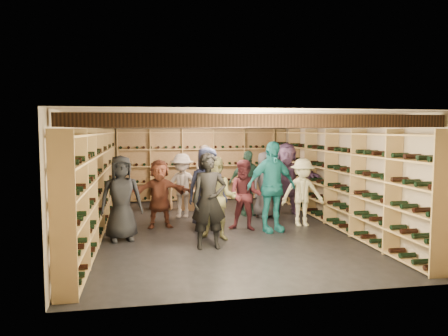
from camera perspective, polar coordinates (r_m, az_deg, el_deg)
name	(u,v)px	position (r m, az deg, el deg)	size (l,w,h in m)	color
ground	(219,228)	(9.60, -0.62, -7.82)	(8.00, 8.00, 0.00)	black
walls	(219,173)	(9.40, -0.63, -0.67)	(5.52, 8.02, 2.40)	tan
ceiling	(219,117)	(9.36, -0.64, 6.66)	(5.50, 8.00, 0.01)	beige
ceiling_joists	(219,124)	(9.36, -0.63, 5.80)	(5.40, 7.12, 0.18)	black
wine_rack_left	(96,181)	(9.34, -16.38, -1.69)	(0.32, 7.50, 2.15)	tan
wine_rack_right	(331,177)	(10.17, 13.80, -1.09)	(0.32, 7.50, 2.15)	tan
wine_rack_back	(198,165)	(13.19, -3.45, 0.42)	(4.70, 0.30, 2.15)	tan
crate_stack_left	(162,197)	(11.81, -8.09, -3.75)	(0.55, 0.41, 0.68)	tan
crate_stack_right	(190,200)	(11.71, -4.52, -4.22)	(0.59, 0.51, 0.51)	tan
crate_loose	(206,213)	(10.82, -2.31, -5.88)	(0.50, 0.33, 0.17)	tan
person_0	(121,198)	(8.63, -13.27, -3.84)	(0.81, 0.52, 1.65)	black
person_1	(209,201)	(7.83, -1.96, -4.33)	(0.63, 0.41, 1.72)	black
person_2	(217,199)	(8.44, -0.94, -4.01)	(0.79, 0.61, 1.62)	brown
person_3	(303,192)	(9.84, 10.22, -3.14)	(0.97, 0.56, 1.50)	beige
person_4	(271,187)	(9.17, 6.22, -2.43)	(1.11, 0.46, 1.90)	teal
person_5	(160,194)	(9.61, -8.40, -3.33)	(1.38, 0.44, 1.49)	brown
person_6	(207,188)	(9.49, -2.21, -2.57)	(0.86, 0.56, 1.76)	#212948
person_7	(206,182)	(10.42, -2.31, -1.87)	(0.64, 0.42, 1.77)	gray
person_8	(245,195)	(9.25, 2.80, -3.57)	(0.73, 0.57, 1.50)	#471A20
person_9	(182,186)	(10.65, -5.50, -2.31)	(1.01, 0.58, 1.56)	#BBB1AA
person_10	(247,183)	(10.90, 3.04, -1.96)	(0.95, 0.39, 1.62)	#25493C
person_11	(286,178)	(11.17, 8.16, -1.34)	(1.68, 0.53, 1.81)	slate
person_12	(266,185)	(10.61, 5.51, -2.20)	(0.79, 0.51, 1.61)	#36353B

